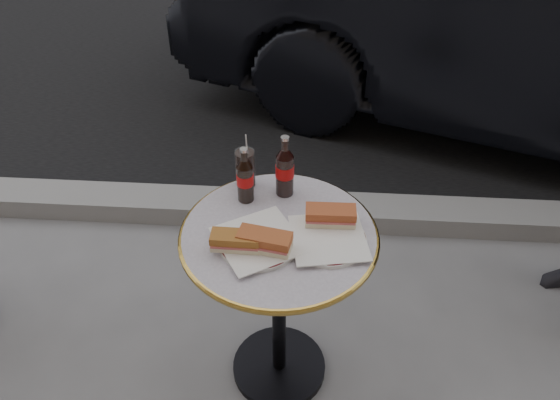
# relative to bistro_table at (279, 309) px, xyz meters

# --- Properties ---
(ground) EXTENTS (80.00, 80.00, 0.00)m
(ground) POSITION_rel_bistro_table_xyz_m (0.00, 0.00, -0.37)
(ground) COLOR slate
(ground) RESTS_ON ground
(curb) EXTENTS (40.00, 0.20, 0.12)m
(curb) POSITION_rel_bistro_table_xyz_m (0.00, 0.90, -0.32)
(curb) COLOR gray
(curb) RESTS_ON ground
(bistro_table) EXTENTS (0.62, 0.62, 0.73)m
(bistro_table) POSITION_rel_bistro_table_xyz_m (0.00, 0.00, 0.00)
(bistro_table) COLOR #BAB2C4
(bistro_table) RESTS_ON ground
(plate_left) EXTENTS (0.32, 0.32, 0.01)m
(plate_left) POSITION_rel_bistro_table_xyz_m (-0.06, -0.05, 0.37)
(plate_left) COLOR silver
(plate_left) RESTS_ON bistro_table
(plate_right) EXTENTS (0.23, 0.23, 0.01)m
(plate_right) POSITION_rel_bistro_table_xyz_m (0.15, -0.03, 0.37)
(plate_right) COLOR white
(plate_right) RESTS_ON bistro_table
(sandwich_left_a) EXTENTS (0.15, 0.07, 0.05)m
(sandwich_left_a) POSITION_rel_bistro_table_xyz_m (-0.12, -0.09, 0.40)
(sandwich_left_a) COLOR #9F6028
(sandwich_left_a) RESTS_ON plate_left
(sandwich_left_b) EXTENTS (0.17, 0.10, 0.05)m
(sandwich_left_b) POSITION_rel_bistro_table_xyz_m (-0.04, -0.09, 0.41)
(sandwich_left_b) COLOR #AB532B
(sandwich_left_b) RESTS_ON plate_left
(sandwich_right) EXTENTS (0.16, 0.08, 0.05)m
(sandwich_right) POSITION_rel_bistro_table_xyz_m (0.16, 0.04, 0.41)
(sandwich_right) COLOR #AD502C
(sandwich_right) RESTS_ON plate_right
(cola_bottle_left) EXTENTS (0.06, 0.06, 0.20)m
(cola_bottle_left) POSITION_rel_bistro_table_xyz_m (-0.12, 0.15, 0.47)
(cola_bottle_left) COLOR black
(cola_bottle_left) RESTS_ON bistro_table
(cola_bottle_right) EXTENTS (0.08, 0.08, 0.22)m
(cola_bottle_right) POSITION_rel_bistro_table_xyz_m (0.01, 0.20, 0.48)
(cola_bottle_right) COLOR black
(cola_bottle_right) RESTS_ON bistro_table
(cola_glass) EXTENTS (0.08, 0.08, 0.14)m
(cola_glass) POSITION_rel_bistro_table_xyz_m (-0.13, 0.23, 0.43)
(cola_glass) COLOR black
(cola_glass) RESTS_ON bistro_table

